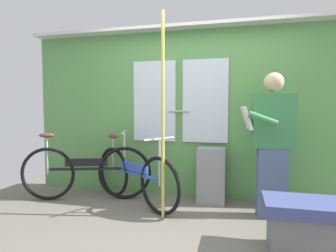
{
  "coord_description": "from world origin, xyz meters",
  "views": [
    {
      "loc": [
        0.56,
        -2.62,
        1.22
      ],
      "look_at": [
        -0.23,
        0.61,
        1.0
      ],
      "focal_mm": 29.95,
      "sensor_mm": 36.0,
      "label": 1
    }
  ],
  "objects": [
    {
      "name": "handrail_pole",
      "position": [
        -0.22,
        0.31,
        1.12
      ],
      "size": [
        0.04,
        0.04,
        2.25
      ],
      "primitive_type": "cylinder",
      "color": "#C6C14C",
      "rests_on": "ground_plane"
    },
    {
      "name": "passenger_reading_newspaper",
      "position": [
        0.94,
        0.62,
        0.84
      ],
      "size": [
        0.58,
        0.49,
        1.6
      ],
      "rotation": [
        0.0,
        0.0,
        3.23
      ],
      "color": "slate",
      "rests_on": "ground_plane"
    },
    {
      "name": "bench_seat_corner",
      "position": [
        1.14,
        -0.15,
        0.24
      ],
      "size": [
        0.7,
        0.44,
        0.45
      ],
      "color": "#3D477F",
      "rests_on": "ground_plane"
    },
    {
      "name": "trash_bin_by_wall",
      "position": [
        0.26,
        0.94,
        0.36
      ],
      "size": [
        0.35,
        0.28,
        0.71
      ],
      "primitive_type": "cube",
      "color": "gray",
      "rests_on": "ground_plane"
    },
    {
      "name": "train_door_wall",
      "position": [
        -0.01,
        1.15,
        1.2
      ],
      "size": [
        4.68,
        0.28,
        2.29
      ],
      "color": "#56934C",
      "rests_on": "ground_plane"
    },
    {
      "name": "ground_plane",
      "position": [
        0.0,
        0.0,
        -0.02
      ],
      "size": [
        5.68,
        3.91,
        0.04
      ],
      "primitive_type": "cube",
      "color": "#666056"
    },
    {
      "name": "bicycle_leaning_behind",
      "position": [
        -1.36,
        0.66,
        0.37
      ],
      "size": [
        1.64,
        0.63,
        0.91
      ],
      "rotation": [
        0.0,
        0.0,
        0.29
      ],
      "color": "black",
      "rests_on": "ground_plane"
    },
    {
      "name": "bicycle_near_door",
      "position": [
        -0.69,
        0.65,
        0.36
      ],
      "size": [
        1.39,
        0.91,
        0.88
      ],
      "rotation": [
        0.0,
        0.0,
        -0.57
      ],
      "color": "black",
      "rests_on": "ground_plane"
    }
  ]
}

